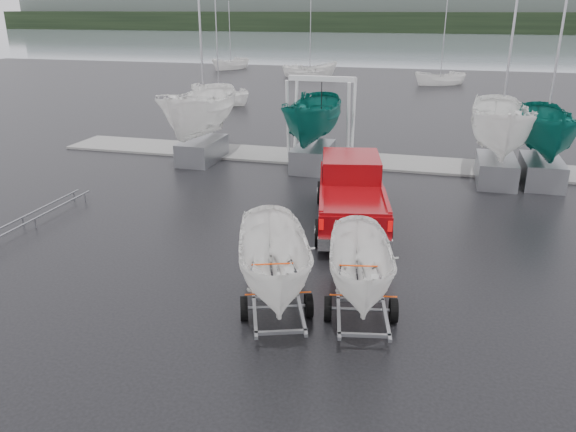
{
  "coord_description": "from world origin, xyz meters",
  "views": [
    {
      "loc": [
        4.51,
        -14.31,
        7.24
      ],
      "look_at": [
        0.29,
        1.35,
        1.2
      ],
      "focal_mm": 35.0,
      "sensor_mm": 36.0,
      "label": 1
    }
  ],
  "objects": [
    {
      "name": "keelboat_0",
      "position": [
        -6.73,
        11.0,
        4.09
      ],
      "size": [
        2.57,
        3.2,
        10.75
      ],
      "color": "gray",
      "rests_on": "ground"
    },
    {
      "name": "keelboat_1",
      "position": [
        -1.12,
        11.2,
        3.68
      ],
      "size": [
        2.32,
        3.2,
        7.28
      ],
      "color": "gray",
      "rests_on": "ground"
    },
    {
      "name": "trailer_hitched",
      "position": [
        3.05,
        -1.99,
        2.57
      ],
      "size": [
        1.91,
        3.76,
        4.72
      ],
      "rotation": [
        0.0,
        0.0,
        0.2
      ],
      "color": "gray",
      "rests_on": "ground"
    },
    {
      "name": "keelboat_3",
      "position": [
        9.04,
        11.3,
        3.53
      ],
      "size": [
        2.24,
        3.2,
        10.4
      ],
      "color": "gray",
      "rests_on": "ground"
    },
    {
      "name": "boat_hoist",
      "position": [
        -1.14,
        13.0,
        2.67
      ],
      "size": [
        3.3,
        2.18,
        4.12
      ],
      "color": "silver",
      "rests_on": "ground"
    },
    {
      "name": "moored_boat_2",
      "position": [
        4.32,
        44.63,
        0.01
      ],
      "size": [
        2.88,
        2.86,
        10.77
      ],
      "rotation": [
        0.0,
        0.0,
        5.21
      ],
      "color": "white",
      "rests_on": "ground"
    },
    {
      "name": "treeline",
      "position": [
        0.0,
        170.0,
        3.0
      ],
      "size": [
        300.0,
        8.0,
        6.0
      ],
      "primitive_type": "cube",
      "color": "black",
      "rests_on": "ground"
    },
    {
      "name": "pickup_truck",
      "position": [
        1.72,
        4.7,
        1.14
      ],
      "size": [
        3.46,
        6.88,
        2.19
      ],
      "rotation": [
        0.0,
        0.0,
        0.2
      ],
      "color": "maroon",
      "rests_on": "ground"
    },
    {
      "name": "moored_boat_1",
      "position": [
        -9.89,
        48.6,
        0.01
      ],
      "size": [
        3.22,
        3.19,
        11.14
      ],
      "rotation": [
        0.0,
        0.0,
        2.03
      ],
      "color": "white",
      "rests_on": "ground"
    },
    {
      "name": "trailer_parked",
      "position": [
        1.0,
        -2.42,
        2.83
      ],
      "size": [
        2.35,
        3.79,
        5.23
      ],
      "rotation": [
        0.0,
        0.0,
        0.35
      ],
      "color": "gray",
      "rests_on": "ground"
    },
    {
      "name": "moored_boat_0",
      "position": [
        -12.59,
        28.01,
        0.01
      ],
      "size": [
        2.61,
        2.57,
        10.78
      ],
      "rotation": [
        0.0,
        0.0,
        4.45
      ],
      "color": "white",
      "rests_on": "ground"
    },
    {
      "name": "dock",
      "position": [
        0.0,
        13.0,
        0.05
      ],
      "size": [
        30.0,
        3.0,
        0.12
      ],
      "primitive_type": "cube",
      "color": "gray",
      "rests_on": "ground"
    },
    {
      "name": "keelboat_2",
      "position": [
        7.14,
        11.0,
        3.98
      ],
      "size": [
        2.5,
        3.2,
        10.67
      ],
      "color": "gray",
      "rests_on": "ground"
    },
    {
      "name": "ground_plane",
      "position": [
        0.0,
        0.0,
        0.0
      ],
      "size": [
        120.0,
        120.0,
        0.0
      ],
      "primitive_type": "plane",
      "color": "black",
      "rests_on": "ground"
    },
    {
      "name": "lake",
      "position": [
        0.0,
        100.0,
        -0.01
      ],
      "size": [
        300.0,
        300.0,
        0.0
      ],
      "primitive_type": "plane",
      "color": "gray",
      "rests_on": "ground"
    },
    {
      "name": "moored_boat_4",
      "position": [
        -21.13,
        53.46,
        0.01
      ],
      "size": [
        3.02,
        3.05,
        10.96
      ],
      "rotation": [
        0.0,
        0.0,
        5.81
      ],
      "color": "white",
      "rests_on": "ground"
    },
    {
      "name": "mast_rack_0",
      "position": [
        -9.0,
        1.0,
        0.35
      ],
      "size": [
        0.56,
        6.5,
        0.06
      ],
      "rotation": [
        0.0,
        0.0,
        1.57
      ],
      "color": "gray",
      "rests_on": "ground"
    },
    {
      "name": "far_hill",
      "position": [
        0.0,
        178.0,
        5.0
      ],
      "size": [
        300.0,
        6.0,
        10.0
      ],
      "primitive_type": "cube",
      "color": "#4C5651",
      "rests_on": "ground"
    }
  ]
}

